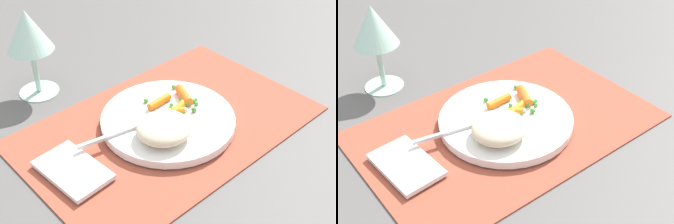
# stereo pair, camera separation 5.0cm
# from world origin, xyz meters

# --- Properties ---
(ground_plane) EXTENTS (2.40, 2.40, 0.00)m
(ground_plane) POSITION_xyz_m (0.00, 0.00, 0.00)
(ground_plane) COLOR #565451
(placemat) EXTENTS (0.50, 0.32, 0.01)m
(placemat) POSITION_xyz_m (0.00, 0.00, 0.00)
(placemat) COLOR #9E4733
(placemat) RESTS_ON ground_plane
(plate) EXTENTS (0.23, 0.23, 0.01)m
(plate) POSITION_xyz_m (0.00, 0.00, 0.01)
(plate) COLOR white
(plate) RESTS_ON placemat
(rice_mound) EXTENTS (0.09, 0.09, 0.03)m
(rice_mound) POSITION_xyz_m (-0.04, -0.03, 0.04)
(rice_mound) COLOR beige
(rice_mound) RESTS_ON plate
(carrot_portion) EXTENTS (0.09, 0.06, 0.02)m
(carrot_portion) POSITION_xyz_m (0.03, 0.02, 0.03)
(carrot_portion) COLOR orange
(carrot_portion) RESTS_ON plate
(pea_scatter) EXTENTS (0.07, 0.09, 0.01)m
(pea_scatter) POSITION_xyz_m (0.04, 0.01, 0.02)
(pea_scatter) COLOR green
(pea_scatter) RESTS_ON plate
(fork) EXTENTS (0.20, 0.05, 0.01)m
(fork) POSITION_xyz_m (-0.04, 0.01, 0.02)
(fork) COLOR silver
(fork) RESTS_ON plate
(wine_glass) EXTENTS (0.08, 0.08, 0.17)m
(wine_glass) POSITION_xyz_m (-0.11, 0.25, 0.12)
(wine_glass) COLOR #B2E0CC
(wine_glass) RESTS_ON ground_plane
(napkin) EXTENTS (0.08, 0.12, 0.01)m
(napkin) POSITION_xyz_m (-0.19, 0.01, 0.01)
(napkin) COLOR white
(napkin) RESTS_ON placemat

